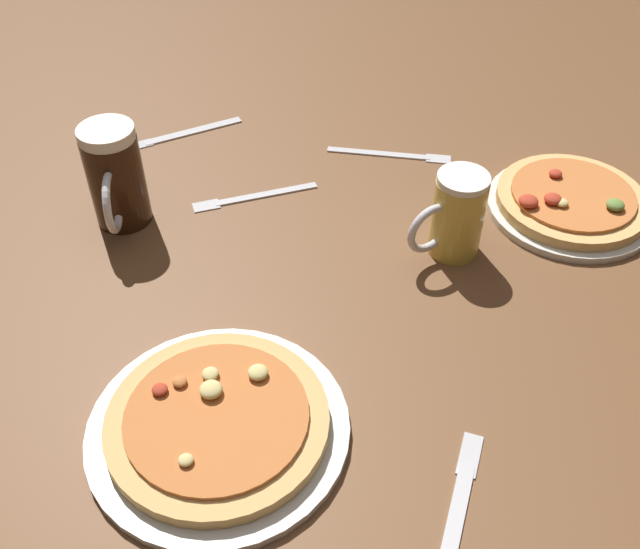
{
  "coord_description": "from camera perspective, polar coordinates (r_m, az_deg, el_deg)",
  "views": [
    {
      "loc": [
        0.17,
        -0.75,
        0.74
      ],
      "look_at": [
        0.0,
        0.0,
        0.02
      ],
      "focal_mm": 40.85,
      "sensor_mm": 36.0,
      "label": 1
    }
  ],
  "objects": [
    {
      "name": "beer_mug_dark",
      "position": [
        1.18,
        -15.73,
        7.3
      ],
      "size": [
        0.09,
        0.14,
        0.17
      ],
      "color": "black",
      "rests_on": "ground_plane"
    },
    {
      "name": "beer_mug_amber",
      "position": [
        1.1,
        10.56,
        4.56
      ],
      "size": [
        0.11,
        0.11,
        0.14
      ],
      "color": "gold",
      "rests_on": "ground_plane"
    },
    {
      "name": "fork_spare",
      "position": [
        1.24,
        -5.33,
        6.13
      ],
      "size": [
        0.19,
        0.12,
        0.01
      ],
      "color": "silver",
      "rests_on": "ground_plane"
    },
    {
      "name": "fork_left",
      "position": [
        1.34,
        5.67,
        9.37
      ],
      "size": [
        0.22,
        0.03,
        0.01
      ],
      "color": "silver",
      "rests_on": "ground_plane"
    },
    {
      "name": "knife_right",
      "position": [
        0.86,
        10.75,
        -17.63
      ],
      "size": [
        0.04,
        0.21,
        0.01
      ],
      "color": "silver",
      "rests_on": "ground_plane"
    },
    {
      "name": "ground_plane",
      "position": [
        1.08,
        -0.0,
        -1.36
      ],
      "size": [
        2.4,
        2.4,
        0.03
      ],
      "primitive_type": "cube",
      "color": "brown"
    },
    {
      "name": "pizza_plate_near",
      "position": [
        0.9,
        -8.0,
        -11.48
      ],
      "size": [
        0.32,
        0.32,
        0.05
      ],
      "color": "silver",
      "rests_on": "ground_plane"
    },
    {
      "name": "pizza_plate_far",
      "position": [
        1.26,
        19.05,
        5.38
      ],
      "size": [
        0.27,
        0.27,
        0.05
      ],
      "color": "silver",
      "rests_on": "ground_plane"
    },
    {
      "name": "knife_spare",
      "position": [
        1.42,
        -10.85,
        10.78
      ],
      "size": [
        0.2,
        0.17,
        0.01
      ],
      "color": "silver",
      "rests_on": "ground_plane"
    }
  ]
}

